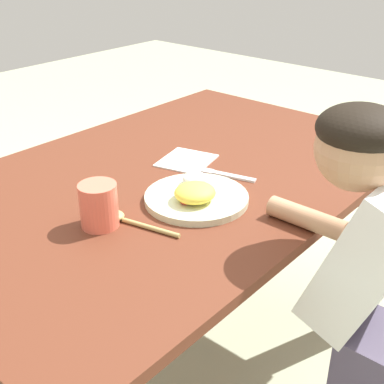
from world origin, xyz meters
name	(u,v)px	position (x,y,z in m)	size (l,w,h in m)	color
ground_plane	(176,371)	(0.00, 0.00, 0.00)	(8.00, 8.00, 0.00)	#AAB290
dining_table	(173,216)	(0.00, 0.00, 0.59)	(1.37, 0.88, 0.72)	#5C2B1A
plate	(196,195)	(-0.08, -0.15, 0.74)	(0.25, 0.25, 0.06)	beige
fork	(223,174)	(0.08, -0.11, 0.72)	(0.07, 0.19, 0.01)	silver
spoon	(124,219)	(-0.26, -0.09, 0.73)	(0.07, 0.20, 0.02)	tan
drinking_cup	(99,205)	(-0.30, -0.07, 0.77)	(0.08, 0.08, 0.10)	#EF6C53
person	(364,316)	(-0.02, -0.57, 0.56)	(0.17, 0.37, 1.01)	#4B4358
napkin	(187,161)	(0.08, 0.02, 0.72)	(0.15, 0.13, 0.00)	white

